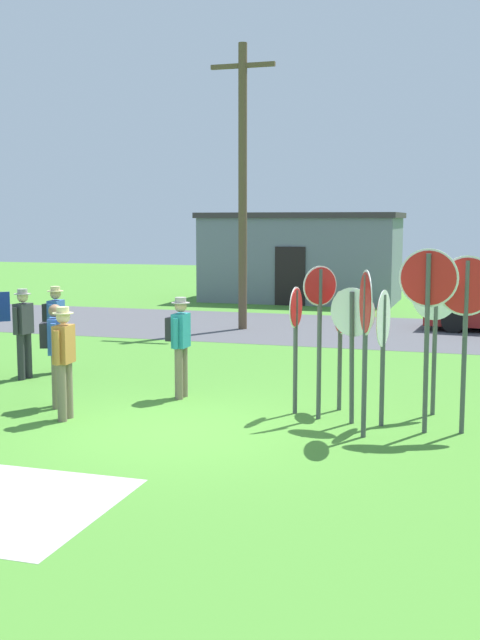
{
  "coord_description": "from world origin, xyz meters",
  "views": [
    {
      "loc": [
        4.18,
        -10.44,
        3.03
      ],
      "look_at": [
        0.12,
        2.68,
        1.3
      ],
      "focal_mm": 44.44,
      "sensor_mm": 36.0,
      "label": 1
    }
  ],
  "objects_px": {
    "stop_sign_far_back": "(320,319)",
    "stop_sign_rear_left": "(428,307)",
    "utility_pole": "(243,182)",
    "stop_sign_low_front": "(340,330)",
    "stop_sign_nearest": "(296,329)",
    "person_holding_notes": "(180,340)",
    "person_in_dark_shirt": "(24,328)",
    "person_near_signs": "(55,323)",
    "stop_sign_leaning_right": "(383,334)",
    "stop_sign_center_cluster": "(466,311)",
    "stop_sign_leaning_left": "(436,310)",
    "stop_sign_rear_right": "(365,322)",
    "person_on_left": "(64,356)",
    "stop_sign_tallest": "(352,332)",
    "person_with_sunhat": "(55,348)"
  },
  "relations": [
    {
      "from": "stop_sign_rear_right",
      "to": "person_holding_notes",
      "type": "bearing_deg",
      "value": 155.19
    },
    {
      "from": "person_on_left",
      "to": "utility_pole",
      "type": "bearing_deg",
      "value": 92.12
    },
    {
      "from": "person_near_signs",
      "to": "stop_sign_center_cluster",
      "type": "bearing_deg",
      "value": -16.24
    },
    {
      "from": "stop_sign_far_back",
      "to": "stop_sign_rear_left",
      "type": "distance_m",
      "value": 1.68
    },
    {
      "from": "stop_sign_center_cluster",
      "to": "stop_sign_leaning_right",
      "type": "distance_m",
      "value": 1.22
    },
    {
      "from": "person_on_left",
      "to": "person_near_signs",
      "type": "distance_m",
      "value": 3.88
    },
    {
      "from": "utility_pole",
      "to": "stop_sign_nearest",
      "type": "bearing_deg",
      "value": -68.16
    },
    {
      "from": "utility_pole",
      "to": "person_in_dark_shirt",
      "type": "distance_m",
      "value": 8.78
    },
    {
      "from": "stop_sign_nearest",
      "to": "person_near_signs",
      "type": "height_order",
      "value": "stop_sign_nearest"
    },
    {
      "from": "stop_sign_leaning_right",
      "to": "stop_sign_far_back",
      "type": "relative_size",
      "value": 0.86
    },
    {
      "from": "stop_sign_leaning_left",
      "to": "stop_sign_low_front",
      "type": "distance_m",
      "value": 1.51
    },
    {
      "from": "stop_sign_leaning_right",
      "to": "person_with_sunhat",
      "type": "relative_size",
      "value": 1.2
    },
    {
      "from": "utility_pole",
      "to": "person_holding_notes",
      "type": "xyz_separation_m",
      "value": [
        1.52,
        -8.63,
        -3.06
      ]
    },
    {
      "from": "stop_sign_leaning_right",
      "to": "person_near_signs",
      "type": "height_order",
      "value": "stop_sign_leaning_right"
    },
    {
      "from": "utility_pole",
      "to": "person_in_dark_shirt",
      "type": "relative_size",
      "value": 4.48
    },
    {
      "from": "utility_pole",
      "to": "person_holding_notes",
      "type": "relative_size",
      "value": 4.48
    },
    {
      "from": "stop_sign_far_back",
      "to": "person_in_dark_shirt",
      "type": "height_order",
      "value": "stop_sign_far_back"
    },
    {
      "from": "person_near_signs",
      "to": "utility_pole",
      "type": "bearing_deg",
      "value": 77.05
    },
    {
      "from": "stop_sign_leaning_left",
      "to": "stop_sign_nearest",
      "type": "relative_size",
      "value": 1.19
    },
    {
      "from": "person_in_dark_shirt",
      "to": "person_near_signs",
      "type": "height_order",
      "value": "same"
    },
    {
      "from": "stop_sign_leaning_left",
      "to": "stop_sign_nearest",
      "type": "bearing_deg",
      "value": -164.82
    },
    {
      "from": "stop_sign_center_cluster",
      "to": "stop_sign_nearest",
      "type": "xyz_separation_m",
      "value": [
        -2.55,
        0.44,
        -0.42
      ]
    },
    {
      "from": "stop_sign_tallest",
      "to": "person_with_sunhat",
      "type": "height_order",
      "value": "stop_sign_tallest"
    },
    {
      "from": "utility_pole",
      "to": "stop_sign_rear_right",
      "type": "height_order",
      "value": "utility_pole"
    },
    {
      "from": "utility_pole",
      "to": "stop_sign_rear_left",
      "type": "relative_size",
      "value": 2.94
    },
    {
      "from": "stop_sign_leaning_right",
      "to": "stop_sign_far_back",
      "type": "height_order",
      "value": "stop_sign_far_back"
    },
    {
      "from": "stop_sign_far_back",
      "to": "stop_sign_rear_left",
      "type": "bearing_deg",
      "value": -13.51
    },
    {
      "from": "stop_sign_far_back",
      "to": "stop_sign_rear_left",
      "type": "relative_size",
      "value": 0.89
    },
    {
      "from": "stop_sign_leaning_left",
      "to": "stop_sign_rear_left",
      "type": "xyz_separation_m",
      "value": [
        -0.04,
        -1.18,
        0.18
      ]
    },
    {
      "from": "person_near_signs",
      "to": "person_holding_notes",
      "type": "distance_m",
      "value": 3.47
    },
    {
      "from": "stop_sign_rear_right",
      "to": "stop_sign_far_back",
      "type": "height_order",
      "value": "stop_sign_rear_right"
    },
    {
      "from": "stop_sign_low_front",
      "to": "stop_sign_rear_right",
      "type": "bearing_deg",
      "value": -67.74
    },
    {
      "from": "person_holding_notes",
      "to": "stop_sign_tallest",
      "type": "bearing_deg",
      "value": -15.78
    },
    {
      "from": "stop_sign_center_cluster",
      "to": "stop_sign_rear_left",
      "type": "distance_m",
      "value": 0.55
    },
    {
      "from": "person_in_dark_shirt",
      "to": "person_holding_notes",
      "type": "xyz_separation_m",
      "value": [
        3.46,
        -0.64,
        0.03
      ]
    },
    {
      "from": "stop_sign_center_cluster",
      "to": "person_on_left",
      "type": "relative_size",
      "value": 1.47
    },
    {
      "from": "stop_sign_leaning_right",
      "to": "person_near_signs",
      "type": "distance_m",
      "value": 7.09
    },
    {
      "from": "stop_sign_low_front",
      "to": "person_in_dark_shirt",
      "type": "height_order",
      "value": "stop_sign_low_front"
    },
    {
      "from": "stop_sign_far_back",
      "to": "person_holding_notes",
      "type": "relative_size",
      "value": 1.36
    },
    {
      "from": "stop_sign_center_cluster",
      "to": "stop_sign_leaning_left",
      "type": "relative_size",
      "value": 1.07
    },
    {
      "from": "stop_sign_nearest",
      "to": "person_holding_notes",
      "type": "height_order",
      "value": "stop_sign_nearest"
    },
    {
      "from": "person_holding_notes",
      "to": "stop_sign_nearest",
      "type": "bearing_deg",
      "value": -13.21
    },
    {
      "from": "utility_pole",
      "to": "stop_sign_low_front",
      "type": "distance_m",
      "value": 10.09
    },
    {
      "from": "utility_pole",
      "to": "person_in_dark_shirt",
      "type": "height_order",
      "value": "utility_pole"
    },
    {
      "from": "stop_sign_nearest",
      "to": "person_with_sunhat",
      "type": "height_order",
      "value": "stop_sign_nearest"
    },
    {
      "from": "stop_sign_nearest",
      "to": "stop_sign_far_back",
      "type": "bearing_deg",
      "value": -28.66
    },
    {
      "from": "stop_sign_far_back",
      "to": "utility_pole",
      "type": "bearing_deg",
      "value": 113.56
    },
    {
      "from": "stop_sign_center_cluster",
      "to": "stop_sign_nearest",
      "type": "height_order",
      "value": "stop_sign_center_cluster"
    },
    {
      "from": "utility_pole",
      "to": "person_holding_notes",
      "type": "distance_m",
      "value": 9.28
    },
    {
      "from": "stop_sign_far_back",
      "to": "stop_sign_low_front",
      "type": "bearing_deg",
      "value": 73.37
    }
  ]
}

